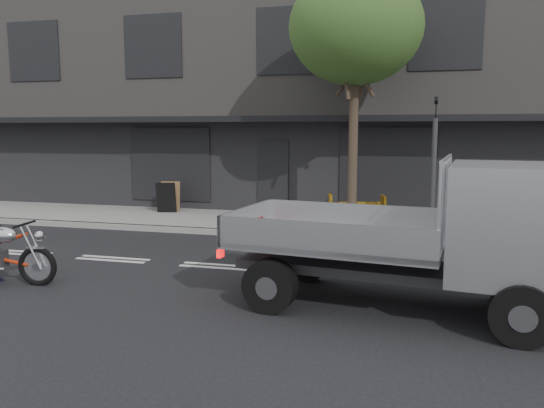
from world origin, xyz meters
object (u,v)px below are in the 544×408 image
(street_tree, at_px, (356,28))
(construction_barrier, at_px, (355,210))
(traffic_light_pole, at_px, (433,176))
(flatbed_ute, at_px, (482,227))
(sandwich_board, at_px, (166,198))

(street_tree, height_order, construction_barrier, street_tree)
(traffic_light_pole, bearing_deg, flatbed_ute, -84.62)
(street_tree, distance_m, traffic_light_pole, 4.23)
(construction_barrier, bearing_deg, traffic_light_pole, -29.66)
(flatbed_ute, height_order, sandwich_board, flatbed_ute)
(street_tree, distance_m, sandwich_board, 7.58)
(traffic_light_pole, xyz_separation_m, sandwich_board, (-7.89, 1.91, -1.02))
(construction_barrier, bearing_deg, flatbed_ute, -68.84)
(construction_barrier, distance_m, sandwich_board, 6.02)
(traffic_light_pole, height_order, flatbed_ute, traffic_light_pole)
(traffic_light_pole, relative_size, flatbed_ute, 0.66)
(street_tree, xyz_separation_m, flatbed_ute, (2.48, -5.98, -3.93))
(construction_barrier, bearing_deg, sandwich_board, 172.23)
(flatbed_ute, bearing_deg, street_tree, 119.57)
(flatbed_ute, relative_size, construction_barrier, 3.43)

